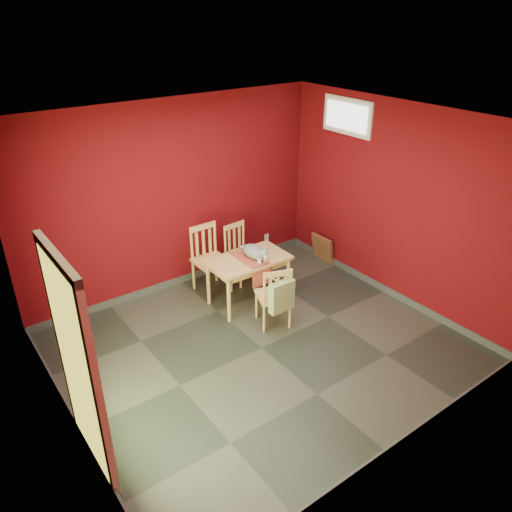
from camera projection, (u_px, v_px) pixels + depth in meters
ground at (261, 348)px, 6.09m from camera, size 4.50×4.50×0.00m
room_shell at (261, 344)px, 6.07m from camera, size 4.50×4.50×4.50m
doorway at (76, 362)px, 4.11m from camera, size 0.06×1.01×2.13m
window at (347, 116)px, 6.91m from camera, size 0.05×0.90×0.50m
outlet_plate at (267, 237)px, 8.22m from camera, size 0.08×0.02×0.12m
dining_table at (248, 264)px, 6.77m from camera, size 1.10×0.66×0.68m
table_runner at (253, 264)px, 6.68m from camera, size 0.29×0.59×0.30m
chair_far_left at (210, 258)px, 7.12m from camera, size 0.46×0.46×0.98m
chair_far_right at (240, 252)px, 7.42m from camera, size 0.44×0.44×0.87m
chair_near at (274, 295)px, 6.33m from camera, size 0.52×0.52×0.86m
tote_bag at (282, 296)px, 6.12m from camera, size 0.34×0.20×0.47m
cat at (254, 249)px, 6.70m from camera, size 0.36×0.52×0.24m
picture_frame at (323, 248)px, 8.05m from camera, size 0.15×0.43×0.43m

